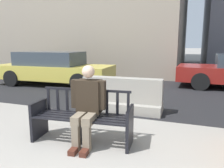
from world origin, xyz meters
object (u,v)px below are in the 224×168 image
jersey_barrier_centre (122,97)px  car_taxi_near (53,68)px  street_bench (83,119)px  seated_person (87,104)px

jersey_barrier_centre → car_taxi_near: (-3.71, 2.47, 0.35)m
street_bench → seated_person: bearing=-21.0°
car_taxi_near → seated_person: bearing=-50.0°
seated_person → car_taxi_near: 5.78m
street_bench → seated_person: (0.12, -0.04, 0.29)m
seated_person → jersey_barrier_centre: size_ratio=0.65×
street_bench → jersey_barrier_centre: (0.11, 1.91, -0.06)m
jersey_barrier_centre → street_bench: bearing=-93.2°
jersey_barrier_centre → car_taxi_near: 4.47m
street_bench → seated_person: size_ratio=1.32×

